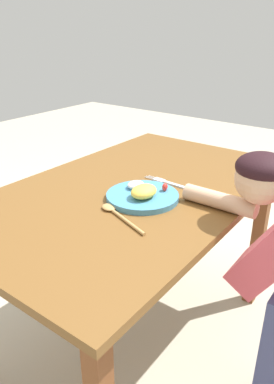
{
  "coord_description": "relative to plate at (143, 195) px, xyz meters",
  "views": [
    {
      "loc": [
        -0.98,
        -0.74,
        1.27
      ],
      "look_at": [
        -0.07,
        -0.06,
        0.75
      ],
      "focal_mm": 34.59,
      "sensor_mm": 36.0,
      "label": 1
    }
  ],
  "objects": [
    {
      "name": "ground_plane",
      "position": [
        0.07,
        0.08,
        -0.75
      ],
      "size": [
        8.0,
        8.0,
        0.0
      ],
      "primitive_type": "plane",
      "color": "#B7AD96"
    },
    {
      "name": "dining_table",
      "position": [
        0.07,
        0.08,
        -0.12
      ],
      "size": [
        1.27,
        0.78,
        0.73
      ],
      "color": "brown",
      "rests_on": "ground_plane"
    },
    {
      "name": "plate",
      "position": [
        0.0,
        0.0,
        0.0
      ],
      "size": [
        0.24,
        0.24,
        0.06
      ],
      "color": "teal",
      "rests_on": "dining_table"
    },
    {
      "name": "fork",
      "position": [
        0.17,
        0.0,
        -0.01
      ],
      "size": [
        0.03,
        0.21,
        0.01
      ],
      "rotation": [
        0.0,
        0.0,
        1.52
      ],
      "color": "silver",
      "rests_on": "dining_table"
    },
    {
      "name": "spoon",
      "position": [
        -0.14,
        0.0,
        -0.01
      ],
      "size": [
        0.1,
        0.22,
        0.01
      ],
      "rotation": [
        0.0,
        0.0,
        1.23
      ],
      "color": "tan",
      "rests_on": "dining_table"
    }
  ]
}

